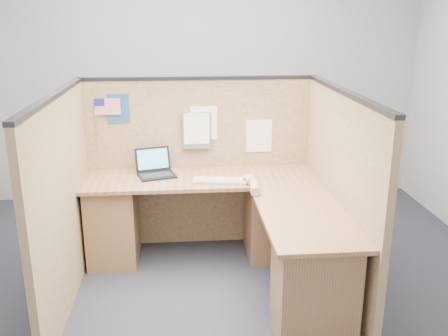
{
  "coord_description": "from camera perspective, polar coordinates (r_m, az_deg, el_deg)",
  "views": [
    {
      "loc": [
        -0.15,
        -3.29,
        2.04
      ],
      "look_at": [
        0.18,
        0.5,
        0.86
      ],
      "focal_mm": 40.0,
      "sensor_mm": 36.0,
      "label": 1
    }
  ],
  "objects": [
    {
      "name": "keyboard",
      "position": [
        4.04,
        -0.51,
        -1.47
      ],
      "size": [
        0.45,
        0.21,
        0.03
      ],
      "rotation": [
        0.0,
        0.0,
        -0.15
      ],
      "color": "gray",
      "rests_on": "l_desk"
    },
    {
      "name": "wall_back",
      "position": [
        5.58,
        -3.45,
        10.61
      ],
      "size": [
        5.0,
        0.0,
        5.0
      ],
      "primitive_type": "plane",
      "rotation": [
        1.57,
        0.0,
        0.0
      ],
      "color": "#9A9D9F",
      "rests_on": "floor"
    },
    {
      "name": "blue_poster",
      "position": [
        4.36,
        -11.98,
        6.65
      ],
      "size": [
        0.19,
        0.01,
        0.25
      ],
      "primitive_type": "cube",
      "rotation": [
        0.0,
        0.0,
        0.05
      ],
      "color": "navy",
      "rests_on": "cubicle_partitions"
    },
    {
      "name": "wall_front",
      "position": [
        1.23,
        2.75,
        -14.03
      ],
      "size": [
        5.0,
        0.0,
        5.0
      ],
      "primitive_type": "plane",
      "rotation": [
        -1.57,
        0.0,
        0.0
      ],
      "color": "#9A9D9F",
      "rests_on": "floor"
    },
    {
      "name": "laptop",
      "position": [
        4.27,
        -7.67,
        -0.05
      ],
      "size": [
        0.35,
        0.36,
        0.22
      ],
      "rotation": [
        0.0,
        0.0,
        0.28
      ],
      "color": "black",
      "rests_on": "l_desk"
    },
    {
      "name": "paper_left",
      "position": [
        4.36,
        -2.3,
        5.16
      ],
      "size": [
        0.23,
        0.01,
        0.29
      ],
      "primitive_type": "cube",
      "rotation": [
        0.0,
        0.0,
        -0.0
      ],
      "color": "white",
      "rests_on": "cubicle_partitions"
    },
    {
      "name": "paper_right",
      "position": [
        4.44,
        4.02,
        3.68
      ],
      "size": [
        0.23,
        0.01,
        0.29
      ],
      "primitive_type": "cube",
      "rotation": [
        0.0,
        0.0,
        0.02
      ],
      "color": "white",
      "rests_on": "cubicle_partitions"
    },
    {
      "name": "american_flag",
      "position": [
        4.37,
        -13.52,
        6.64
      ],
      "size": [
        0.22,
        0.01,
        0.38
      ],
      "color": "olive",
      "rests_on": "cubicle_partitions"
    },
    {
      "name": "mouse",
      "position": [
        4.03,
        2.9,
        -1.4
      ],
      "size": [
        0.12,
        0.09,
        0.04
      ],
      "primitive_type": "ellipsoid",
      "rotation": [
        0.0,
        0.0,
        -0.25
      ],
      "color": "silver",
      "rests_on": "l_desk"
    },
    {
      "name": "file_holder",
      "position": [
        4.34,
        -3.15,
        4.33
      ],
      "size": [
        0.25,
        0.05,
        0.32
      ],
      "color": "slate",
      "rests_on": "cubicle_partitions"
    },
    {
      "name": "hand_forearm",
      "position": [
        3.9,
        3.32,
        -1.82
      ],
      "size": [
        0.11,
        0.38,
        0.08
      ],
      "color": "tan",
      "rests_on": "l_desk"
    },
    {
      "name": "l_desk",
      "position": [
        3.95,
        0.33,
        -7.4
      ],
      "size": [
        1.95,
        1.75,
        0.73
      ],
      "color": "brown",
      "rests_on": "floor"
    },
    {
      "name": "cubicle_partitions",
      "position": [
        3.93,
        -2.52,
        -1.66
      ],
      "size": [
        2.06,
        1.83,
        1.53
      ],
      "color": "brown",
      "rests_on": "floor"
    },
    {
      "name": "floor",
      "position": [
        3.87,
        -2.08,
        -14.54
      ],
      "size": [
        5.0,
        5.0,
        0.0
      ],
      "primitive_type": "plane",
      "color": "black",
      "rests_on": "ground"
    }
  ]
}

